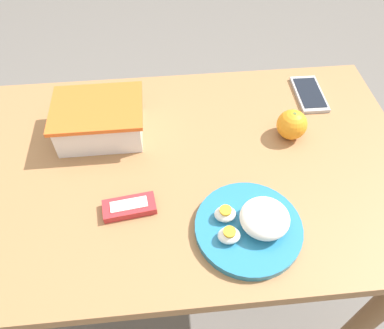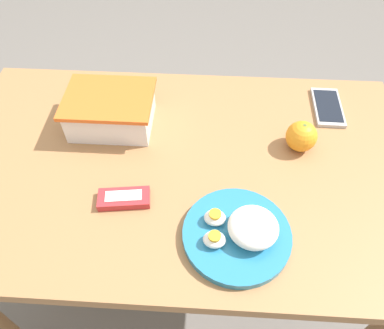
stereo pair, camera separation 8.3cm
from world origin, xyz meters
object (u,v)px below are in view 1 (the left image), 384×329
at_px(orange_fruit, 292,125).
at_px(cell_phone, 309,94).
at_px(candy_bar, 129,207).
at_px(food_container, 100,122).
at_px(rice_plate, 252,225).

distance_m(orange_fruit, cell_phone, 0.17).
bearing_deg(cell_phone, candy_bar, -146.30).
xyz_separation_m(food_container, cell_phone, (0.56, 0.09, -0.03)).
bearing_deg(orange_fruit, food_container, 173.42).
bearing_deg(candy_bar, cell_phone, 33.70).
height_order(rice_plate, cell_phone, rice_plate).
bearing_deg(food_container, orange_fruit, -6.58).
height_order(rice_plate, candy_bar, rice_plate).
relative_size(rice_plate, candy_bar, 1.88).
distance_m(food_container, rice_plate, 0.44).
height_order(orange_fruit, rice_plate, orange_fruit).
bearing_deg(rice_plate, orange_fruit, 60.10).
distance_m(food_container, cell_phone, 0.57).
bearing_deg(rice_plate, candy_bar, 163.33).
bearing_deg(cell_phone, food_container, -170.83).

